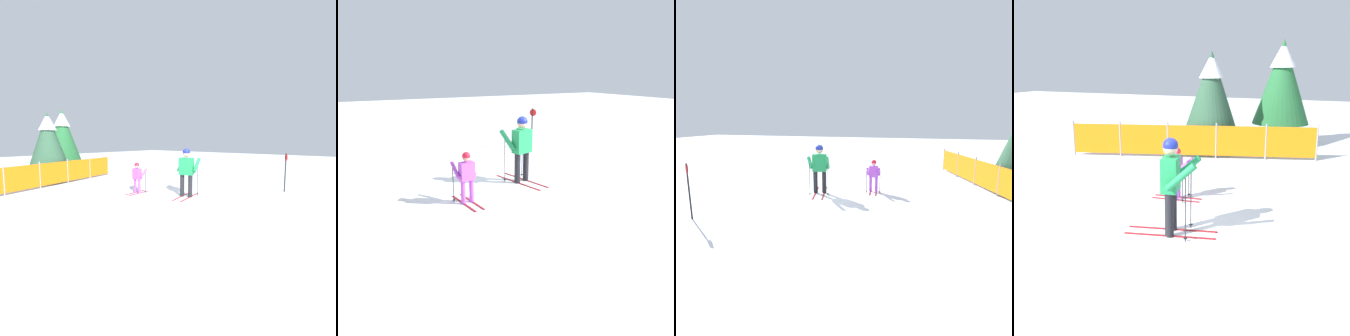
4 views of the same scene
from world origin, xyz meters
TOP-DOWN VIEW (x-y plane):
  - ground_plane at (0.00, 0.00)m, footprint 60.00×60.00m
  - skier_adult at (0.01, 0.04)m, footprint 1.78×0.88m
  - skier_child at (-0.72, 1.96)m, footprint 1.18×0.57m
  - safety_fence at (-2.03, 6.18)m, footprint 7.90×2.37m
  - conifer_far at (-1.75, 7.27)m, footprint 1.90×1.90m
  - conifer_near at (0.26, 9.60)m, footprint 2.15×2.15m

SIDE VIEW (x-z plane):
  - ground_plane at x=0.00m, z-range 0.00..0.00m
  - safety_fence at x=-2.03m, z-range 0.00..1.19m
  - skier_child at x=-0.72m, z-range 0.11..1.35m
  - skier_adult at x=0.01m, z-range 0.18..2.02m
  - conifer_far at x=-1.75m, z-range 0.42..3.95m
  - conifer_near at x=0.26m, z-range 0.47..4.46m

